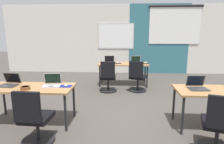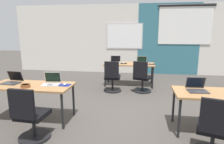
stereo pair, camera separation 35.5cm
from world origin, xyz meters
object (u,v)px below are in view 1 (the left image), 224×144
(laptop_far_right, at_px, (136,62))
(mouse_far_right, at_px, (145,63))
(desk_far_center, at_px, (123,65))
(chair_near_right_inner, at_px, (219,129))
(desk_near_right, at_px, (221,93))
(snack_bowl, at_px, (25,88))
(mouse_near_left_inner, at_px, (66,85))
(chair_near_left_inner, at_px, (35,122))
(laptop_near_right_inner, at_px, (197,86))
(laptop_far_left, at_px, (110,61))
(chair_far_right, at_px, (137,79))
(chair_far_left, at_px, (108,79))
(desk_near_left, at_px, (31,90))
(mouse_far_left, at_px, (118,63))
(laptop_near_left_end, at_px, (10,83))
(laptop_near_left_inner, at_px, (52,83))

(laptop_far_right, relative_size, mouse_far_right, 3.64)
(desk_far_center, height_order, chair_near_right_inner, chair_near_right_inner)
(desk_near_right, bearing_deg, snack_bowl, -177.02)
(mouse_near_left_inner, bearing_deg, mouse_far_right, 56.47)
(chair_near_left_inner, bearing_deg, laptop_near_right_inner, -160.60)
(laptop_far_left, bearing_deg, chair_near_left_inner, -111.17)
(desk_far_center, distance_m, chair_near_left_inner, 3.80)
(laptop_near_right_inner, bearing_deg, laptop_far_left, 118.95)
(laptop_far_right, relative_size, chair_far_right, 0.40)
(desk_near_right, height_order, mouse_far_right, mouse_far_right)
(laptop_near_right_inner, distance_m, chair_far_left, 2.69)
(snack_bowl, bearing_deg, laptop_near_right_inner, 4.42)
(laptop_far_right, height_order, chair_far_left, laptop_far_right)
(desk_near_left, height_order, mouse_far_left, mouse_far_left)
(laptop_near_left_end, height_order, laptop_near_left_inner, laptop_near_left_inner)
(chair_near_right_inner, distance_m, chair_near_left_inner, 2.74)
(desk_near_right, distance_m, laptop_near_left_end, 3.95)
(laptop_near_right_inner, xyz_separation_m, snack_bowl, (-3.10, -0.24, -0.01))
(laptop_near_left_end, height_order, chair_near_left_inner, laptop_near_left_end)
(laptop_far_right, relative_size, laptop_near_left_end, 1.04)
(desk_near_left, distance_m, desk_far_center, 3.30)
(chair_near_right_inner, distance_m, snack_bowl, 3.21)
(laptop_near_right_inner, height_order, laptop_far_right, laptop_far_right)
(desk_near_right, height_order, chair_near_left_inner, chair_near_left_inner)
(desk_near_right, distance_m, laptop_near_left_inner, 3.12)
(desk_far_center, height_order, mouse_far_right, mouse_far_right)
(desk_near_right, xyz_separation_m, chair_near_left_inner, (-3.11, -0.73, -0.28))
(chair_near_left_inner, relative_size, laptop_far_left, 2.54)
(laptop_near_left_inner, bearing_deg, laptop_near_left_end, 174.05)
(chair_near_left_inner, height_order, laptop_far_left, laptop_far_left)
(chair_near_right_inner, bearing_deg, laptop_near_left_end, 4.12)
(chair_near_right_inner, relative_size, laptop_near_left_end, 2.58)
(chair_far_right, height_order, laptop_near_left_end, laptop_near_left_end)
(laptop_far_right, distance_m, mouse_near_left_inner, 3.13)
(chair_far_right, xyz_separation_m, snack_bowl, (-2.16, -2.29, 0.38))
(laptop_near_left_end, relative_size, laptop_far_left, 0.98)
(laptop_near_left_inner, distance_m, chair_far_left, 2.18)
(laptop_near_left_inner, xyz_separation_m, mouse_near_left_inner, (0.28, -0.02, -0.03))
(chair_far_left, bearing_deg, desk_near_right, 134.95)
(desk_far_center, bearing_deg, laptop_near_left_end, -128.82)
(chair_near_right_inner, xyz_separation_m, chair_far_left, (-1.82, 2.81, 0.00))
(mouse_far_right, bearing_deg, laptop_far_right, 168.09)
(mouse_near_left_inner, height_order, chair_near_left_inner, chair_near_left_inner)
(laptop_far_right, height_order, chair_near_left_inner, laptop_far_right)
(chair_far_left, bearing_deg, snack_bowl, 56.99)
(desk_far_center, height_order, chair_near_left_inner, chair_near_left_inner)
(laptop_near_right_inner, bearing_deg, desk_near_right, -11.65)
(mouse_far_right, bearing_deg, desk_near_right, -69.01)
(desk_near_right, height_order, chair_far_right, chair_far_right)
(laptop_near_right_inner, relative_size, chair_near_right_inner, 0.38)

